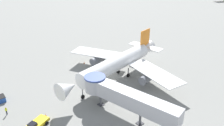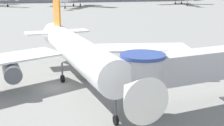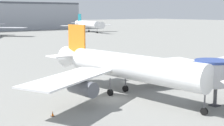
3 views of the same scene
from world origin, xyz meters
TOP-DOWN VIEW (x-y plane):
  - ground_plane at (0.00, 0.00)m, footprint 800.00×800.00m
  - main_airplane at (2.55, 0.02)m, footprint 31.70×31.36m
  - jet_bridge at (13.23, -8.95)m, footprint 19.28×6.67m

SIDE VIEW (x-z plane):
  - ground_plane at x=0.00m, z-range 0.00..0.00m
  - main_airplane at x=2.55m, z-range -0.74..8.87m
  - jet_bridge at x=13.23m, z-range 1.29..7.24m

